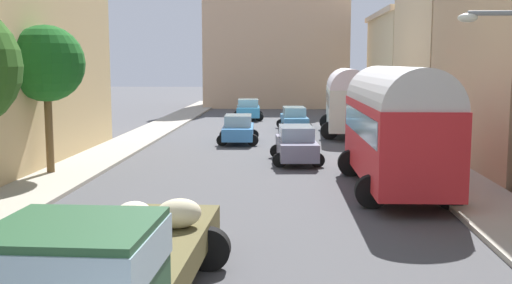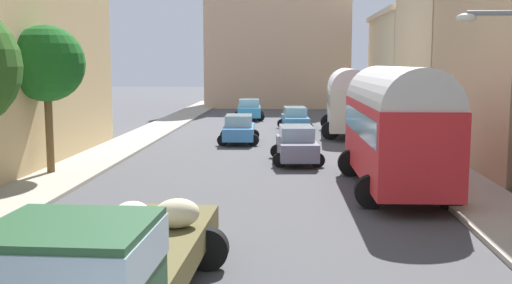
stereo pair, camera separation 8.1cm
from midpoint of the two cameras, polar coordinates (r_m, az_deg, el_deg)
ground_plane at (r=31.50m, az=0.74°, el=-0.42°), size 154.00×154.00×0.00m
sidewalk_left at (r=32.60m, az=-12.10°, el=-0.19°), size 2.50×70.00×0.14m
sidewalk_right at (r=32.02m, az=13.81°, el=-0.38°), size 2.50×70.00×0.14m
building_right_3 at (r=38.81m, az=17.66°, el=8.15°), size 4.84×11.26×10.04m
building_right_4 at (r=51.52m, az=14.33°, el=7.11°), size 5.97×14.20×8.36m
distant_church at (r=59.62m, az=1.89°, el=9.09°), size 13.68×6.72×17.28m
parked_bus_0 at (r=20.94m, az=12.88°, el=1.79°), size 3.41×8.39×4.20m
parked_bus_1 at (r=36.92m, az=8.49°, el=4.09°), size 3.40×8.14×3.97m
cargo_truck_0 at (r=10.11m, az=-13.50°, el=-10.98°), size 3.11×7.44×2.24m
car_0 at (r=32.81m, az=-1.74°, el=1.23°), size 2.31×3.84×1.52m
car_1 at (r=46.14m, az=-0.79°, el=3.07°), size 2.44×3.80×1.56m
car_2 at (r=26.49m, az=3.70°, el=-0.21°), size 2.37×4.26×1.59m
car_3 at (r=39.00m, az=3.53°, el=2.21°), size 2.32×4.34×1.50m
roadside_tree_2 at (r=24.36m, az=-19.20°, el=6.92°), size 2.89×2.89×5.74m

